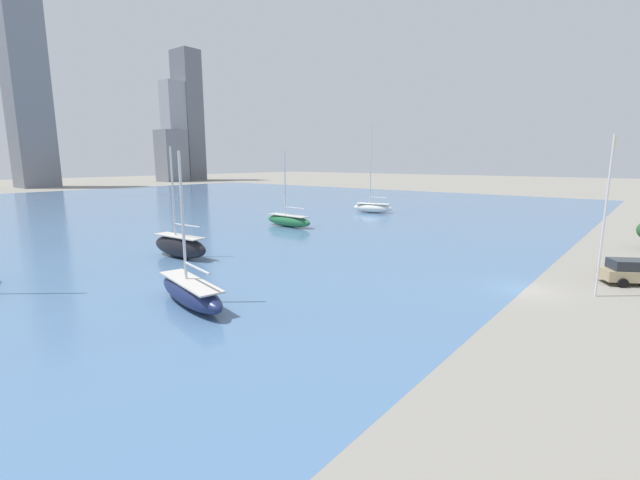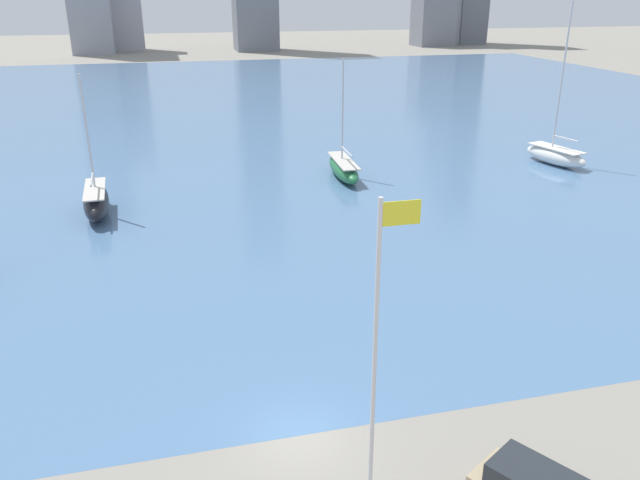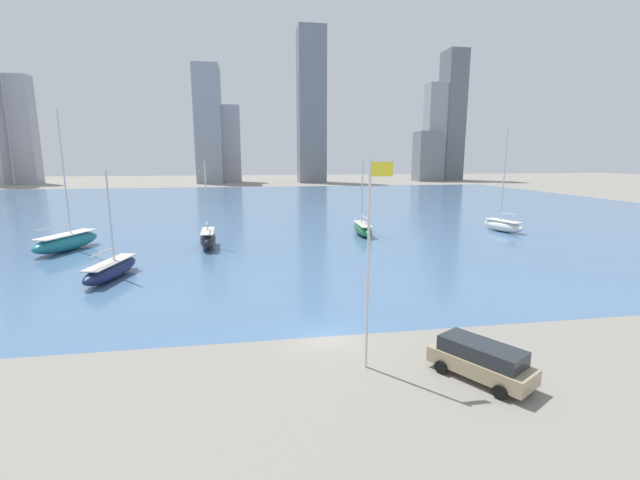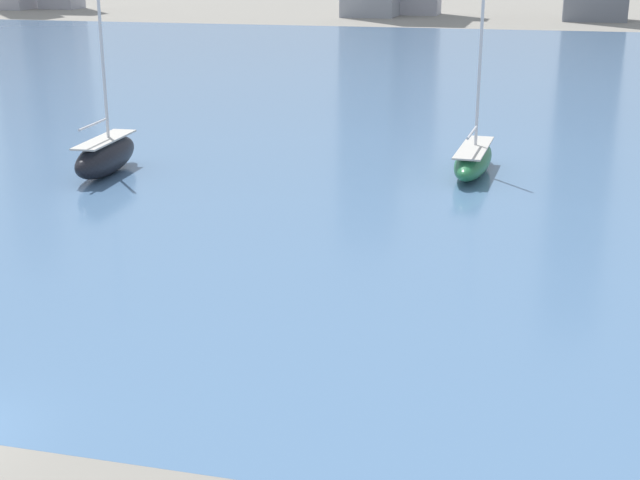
{
  "view_description": "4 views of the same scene",
  "coord_description": "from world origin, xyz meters",
  "px_view_note": "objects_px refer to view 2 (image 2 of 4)",
  "views": [
    {
      "loc": [
        -32.48,
        -7.14,
        9.19
      ],
      "look_at": [
        -6.85,
        13.5,
        3.09
      ],
      "focal_mm": 24.0,
      "sensor_mm": 36.0,
      "label": 1
    },
    {
      "loc": [
        -3.93,
        -19.18,
        16.05
      ],
      "look_at": [
        3.04,
        8.8,
        4.46
      ],
      "focal_mm": 35.0,
      "sensor_mm": 36.0,
      "label": 2
    },
    {
      "loc": [
        -4.38,
        -24.6,
        10.98
      ],
      "look_at": [
        2.11,
        14.65,
        3.28
      ],
      "focal_mm": 24.0,
      "sensor_mm": 36.0,
      "label": 3
    },
    {
      "loc": [
        15.37,
        -18.28,
        12.62
      ],
      "look_at": [
        7.24,
        13.88,
        1.86
      ],
      "focal_mm": 50.0,
      "sensor_mm": 36.0,
      "label": 4
    }
  ],
  "objects_px": {
    "sailboat_black": "(96,201)",
    "sailboat_white": "(556,155)",
    "flag_pole": "(377,357)",
    "sailboat_green": "(343,168)"
  },
  "relations": [
    {
      "from": "sailboat_green",
      "to": "sailboat_black",
      "type": "height_order",
      "value": "sailboat_green"
    },
    {
      "from": "sailboat_white",
      "to": "sailboat_green",
      "type": "bearing_deg",
      "value": 164.56
    },
    {
      "from": "flag_pole",
      "to": "sailboat_white",
      "type": "distance_m",
      "value": 49.47
    },
    {
      "from": "flag_pole",
      "to": "sailboat_green",
      "type": "height_order",
      "value": "flag_pole"
    },
    {
      "from": "sailboat_black",
      "to": "sailboat_white",
      "type": "distance_m",
      "value": 43.0
    },
    {
      "from": "sailboat_green",
      "to": "sailboat_white",
      "type": "bearing_deg",
      "value": 1.36
    },
    {
      "from": "flag_pole",
      "to": "sailboat_white",
      "type": "relative_size",
      "value": 0.72
    },
    {
      "from": "sailboat_green",
      "to": "sailboat_black",
      "type": "distance_m",
      "value": 21.79
    },
    {
      "from": "flag_pole",
      "to": "sailboat_white",
      "type": "xyz_separation_m",
      "value": [
        31.61,
        37.73,
        -4.95
      ]
    },
    {
      "from": "sailboat_white",
      "to": "sailboat_black",
      "type": "bearing_deg",
      "value": 172.46
    }
  ]
}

